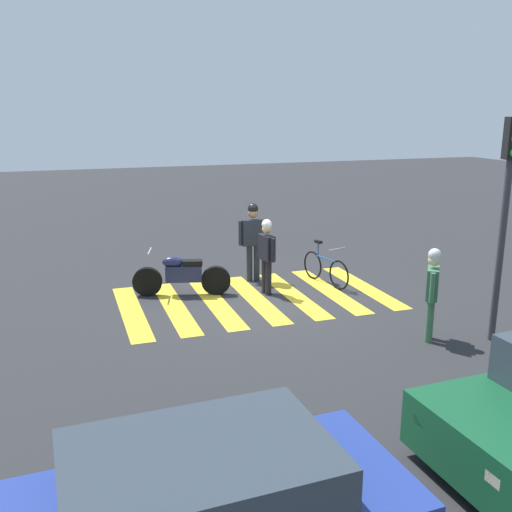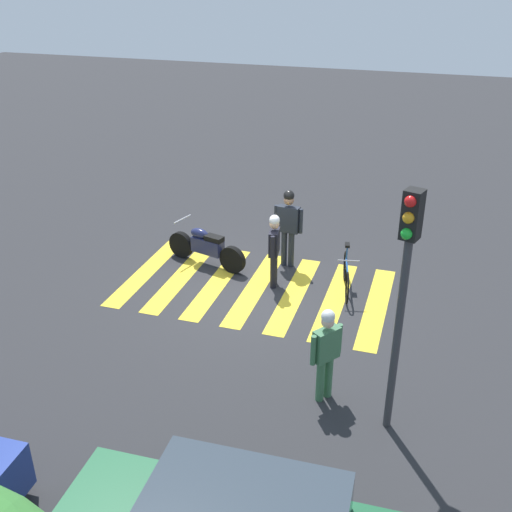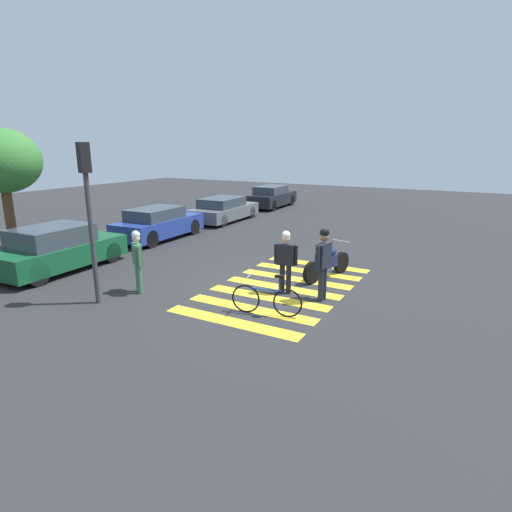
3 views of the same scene
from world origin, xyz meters
name	(u,v)px [view 1 (image 1 of 3)]	position (x,y,z in m)	size (l,w,h in m)	color
ground_plane	(255,299)	(0.00, 0.00, 0.00)	(60.00, 60.00, 0.00)	#2B2B2D
police_motorcycle	(182,275)	(1.47, -0.77, 0.46)	(2.15, 0.84, 1.05)	black
leaning_bicycle	(325,268)	(-1.94, -0.50, 0.38)	(0.51, 1.68, 1.01)	black
officer_on_foot	(267,252)	(-0.36, -0.25, 0.98)	(0.27, 0.65, 1.72)	black
officer_by_motorcycle	(253,236)	(-0.40, -1.31, 1.13)	(0.70, 0.25, 1.91)	#1E232D
pedestrian_bystander	(432,289)	(-2.22, 3.25, 0.98)	(0.44, 0.54, 1.72)	#3F724C
crosswalk_stripes	(255,298)	(0.00, 0.00, 0.00)	(5.85, 3.45, 0.01)	yellow
traffic_light_pole	(507,194)	(-3.31, 3.62, 2.67)	(0.30, 0.35, 3.96)	#38383D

